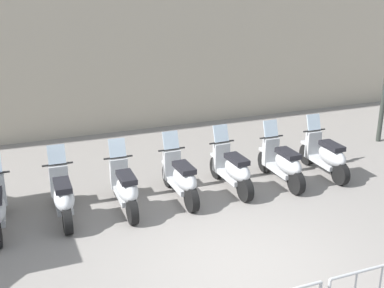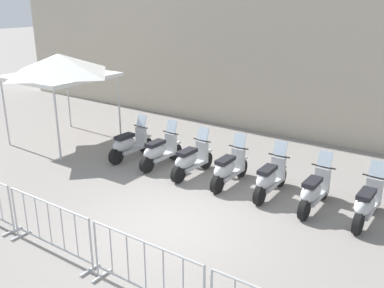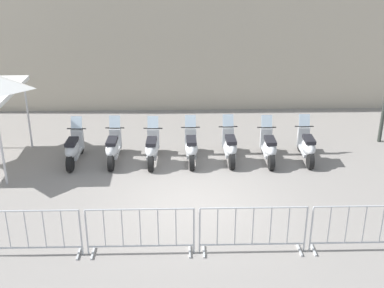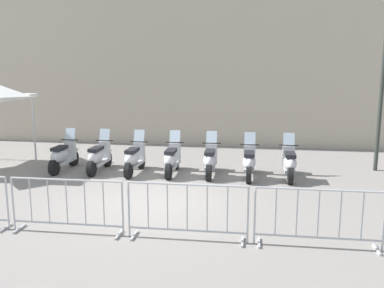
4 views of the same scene
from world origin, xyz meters
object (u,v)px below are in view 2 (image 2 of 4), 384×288
Objects in this scene: motorcycle_5 at (314,191)px; motorcycle_2 at (191,160)px; motorcycle_4 at (270,179)px; motorcycle_0 at (129,144)px; motorcycle_3 at (228,169)px; barrier_segment_2 at (145,271)px; canopy_tent at (59,66)px; motorcycle_6 at (367,203)px; motorcycle_1 at (159,151)px; barrier_segment_1 at (50,228)px.

motorcycle_2 is at bearing 179.46° from motorcycle_5.
motorcycle_0 is at bearing -179.79° from motorcycle_4.
motorcycle_3 is 0.77× the size of barrier_segment_2.
canopy_tent reaches higher than barrier_segment_2.
motorcycle_0 and motorcycle_4 have the same top height.
motorcycle_3 is 1.00× the size of motorcycle_6.
motorcycle_1 and motorcycle_6 have the same top height.
canopy_tent reaches higher than motorcycle_0.
motorcycle_6 is at bearing -0.24° from canopy_tent.
motorcycle_6 is at bearing -1.34° from motorcycle_4.
motorcycle_1 is 5.69m from barrier_segment_2.
motorcycle_1 is (1.13, 0.03, 0.00)m from motorcycle_0.
motorcycle_3 is at bearing -0.06° from canopy_tent.
motorcycle_2 is at bearing -178.40° from motorcycle_4.
barrier_segment_2 is (2.31, -0.01, 0.00)m from barrier_segment_1.
motorcycle_1 is 2.25m from motorcycle_3.
barrier_segment_1 is (-2.31, -4.56, 0.07)m from motorcycle_4.
motorcycle_2 is 1.00× the size of motorcycle_5.
motorcycle_1 is 0.78× the size of barrier_segment_2.
motorcycle_4 is at bearing -0.16° from motorcycle_1.
barrier_segment_2 is at bearing -116.42° from motorcycle_6.
barrier_segment_1 is 2.31m from barrier_segment_2.
motorcycle_0 is 0.78× the size of barrier_segment_2.
motorcycle_2 is 0.78× the size of barrier_segment_1.
motorcycle_6 is 9.81m from canopy_tent.
motorcycle_4 is at bearing 0.97° from motorcycle_3.
motorcycle_0 is at bearing -178.70° from motorcycle_1.
motorcycle_5 is 0.77× the size of barrier_segment_1.
motorcycle_3 is at bearing 179.43° from motorcycle_6.
barrier_segment_1 is (-3.43, -4.46, 0.07)m from motorcycle_5.
motorcycle_0 and motorcycle_2 have the same top height.
canopy_tent is at bearing -179.69° from motorcycle_1.
motorcycle_0 is at bearing 115.80° from barrier_segment_1.
barrier_segment_1 is at bearing -116.86° from motorcycle_4.
canopy_tent is at bearing 179.94° from motorcycle_3.
motorcycle_2 and motorcycle_6 have the same top height.
motorcycle_5 and motorcycle_6 have the same top height.
motorcycle_2 is 3.38m from motorcycle_5.
canopy_tent is (-9.59, 0.04, 2.06)m from motorcycle_6.
motorcycle_3 reaches higher than barrier_segment_1.
motorcycle_2 is 4.50m from barrier_segment_1.
motorcycle_0 is 6.41m from barrier_segment_2.
barrier_segment_1 and barrier_segment_2 have the same top height.
motorcycle_0 is 1.00× the size of motorcycle_1.
canopy_tent is (-7.35, 4.56, 1.99)m from barrier_segment_2.
motorcycle_5 is 0.59× the size of canopy_tent.
motorcycle_3 reaches higher than barrier_segment_2.
motorcycle_0 is 1.00× the size of motorcycle_2.
motorcycle_2 is 5.04m from barrier_segment_2.
motorcycle_3 is 3.37m from motorcycle_6.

